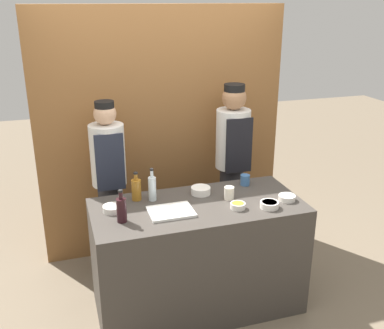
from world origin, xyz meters
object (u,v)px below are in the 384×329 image
Objects in this scene: sauce_bowl_yellow at (238,205)px; sauce_bowl_orange at (201,190)px; chef_left at (110,183)px; cup_cream at (229,193)px; sauce_bowl_purple at (287,197)px; bottle_wine at (122,209)px; chef_right at (232,164)px; sauce_bowl_red at (269,204)px; cup_blue at (245,180)px; cutting_board at (171,212)px; sauce_bowl_green at (113,208)px; bottle_amber at (136,189)px; bottle_clear at (152,188)px.

sauce_bowl_orange is at bearing 117.92° from sauce_bowl_yellow.
cup_cream is at bearing -39.56° from chef_left.
sauce_bowl_purple is 0.46m from cup_cream.
chef_right is (1.19, 0.84, -0.08)m from bottle_wine.
sauce_bowl_yellow is at bearing -109.63° from chef_right.
sauce_bowl_red is 0.47m from cup_blue.
cutting_board is (-0.51, 0.08, -0.02)m from sauce_bowl_yellow.
sauce_bowl_red is at bearing -45.61° from cup_cream.
sauce_bowl_yellow is at bearing -14.44° from sauce_bowl_green.
chef_right is (0.50, 0.54, -0.01)m from sauce_bowl_orange.
bottle_wine is at bearing -171.69° from cup_cream.
bottle_amber is (0.21, 0.15, 0.07)m from sauce_bowl_green.
bottle_wine is 1.46m from chef_right.
sauce_bowl_red is at bearing -44.04° from sauce_bowl_orange.
bottle_wine is 0.85m from chef_left.
sauce_bowl_red is at bearing -157.58° from sauce_bowl_purple.
sauce_bowl_yellow is 0.35× the size of cutting_board.
sauce_bowl_green is 1.37m from sauce_bowl_purple.
bottle_clear is (0.33, 0.11, 0.08)m from sauce_bowl_green.
cup_cream is at bearing -15.67° from bottle_clear.
sauce_bowl_purple is 1.07m from bottle_clear.
bottle_amber is at bearing 163.51° from cup_cream.
sauce_bowl_orange reaches higher than sauce_bowl_red.
chef_right is (0.08, 0.95, -0.01)m from sauce_bowl_red.
bottle_clear reaches higher than sauce_bowl_red.
sauce_bowl_purple is at bearing -27.92° from sauce_bowl_orange.
sauce_bowl_orange is at bearing -4.89° from bottle_amber.
sauce_bowl_yellow reaches higher than sauce_bowl_purple.
sauce_bowl_yellow is (0.92, -0.24, -0.00)m from sauce_bowl_green.
sauce_bowl_green is at bearing -144.08° from bottle_amber.
sauce_bowl_green is 0.09× the size of chef_right.
bottle_amber is at bearing -154.00° from chef_right.
bottle_wine is (-0.37, -0.03, 0.09)m from cutting_board.
chef_left reaches higher than sauce_bowl_green.
sauce_bowl_orange is at bearing 138.11° from cup_cream.
bottle_wine is at bearing 174.22° from sauce_bowl_red.
bottle_clear is 1.14× the size of bottle_amber.
sauce_bowl_orange is at bearing -171.30° from cup_blue.
sauce_bowl_green reaches higher than cutting_board.
sauce_bowl_yellow is at bearing -177.30° from sauce_bowl_purple.
sauce_bowl_purple is at bearing -18.02° from bottle_amber.
cup_blue is at bearing 4.45° from bottle_clear.
cup_cream is at bearing 8.31° from bottle_wine.
bottle_clear reaches higher than bottle_wine.
cup_blue is at bearing -99.13° from chef_right.
cutting_board is (0.41, -0.16, -0.02)m from sauce_bowl_green.
cup_blue is 1.20m from chef_left.
bottle_wine is 0.15× the size of chef_left.
sauce_bowl_yellow is 0.48m from cup_blue.
cutting_board is at bearing 170.91° from sauce_bowl_yellow.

